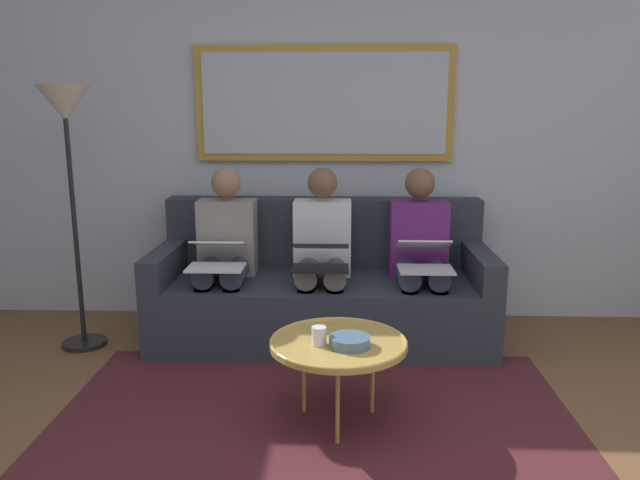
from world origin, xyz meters
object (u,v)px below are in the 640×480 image
Objects in this scene: framed_mirror at (324,104)px; person_right at (225,249)px; person_middle at (322,250)px; standing_lamp at (67,133)px; bowl at (350,341)px; couch at (322,290)px; laptop_white at (218,254)px; laptop_silver at (424,256)px; coffee_table at (338,344)px; laptop_black at (321,256)px; cup at (319,336)px; person_left at (420,251)px.

person_right is at bearing 35.52° from framed_mirror.
standing_lamp is at bearing 7.31° from person_middle.
person_right is (0.81, -1.21, 0.16)m from bowl.
couch is 5.76× the size of laptop_white.
standing_lamp reaches higher than laptop_silver.
coffee_table is at bearing 150.33° from standing_lamp.
couch is 3.30× the size of coffee_table.
laptop_black is (0.00, 0.70, -0.92)m from framed_mirror.
bowl is 1.00m from laptop_black.
person_right reaches higher than cup.
framed_mirror is at bearing -89.10° from cup.
cup is at bearing 124.72° from laptop_white.
laptop_white reaches higher than laptop_black.
person_right is (0.64, 0.00, 0.00)m from person_middle.
cup is at bearing 91.18° from couch.
coffee_table is at bearing 95.83° from person_middle.
standing_lamp is at bearing 12.33° from person_right.
person_right is (0.64, 0.46, -0.94)m from framed_mirror.
laptop_white is at bearing 47.30° from framed_mirror.
bowl is (-0.17, 1.28, 0.14)m from couch.
coffee_table is 1.28m from person_left.
couch reaches higher than laptop_white.
person_left is 3.26× the size of laptop_black.
couch is at bearing -88.82° from cup.
coffee_table is 1.08m from laptop_silver.
person_middle is 2.98× the size of laptop_white.
laptop_black is 0.91× the size of laptop_white.
person_middle reaches higher than bowl.
laptop_silver reaches higher than bowl.
couch is 1.28m from cup.
framed_mirror reaches higher than laptop_silver.
cup reaches higher than bowl.
framed_mirror is 1.16m from laptop_black.
framed_mirror reaches higher than person_right.
cup is (-0.03, 1.65, -1.08)m from framed_mirror.
person_middle is (0.64, 0.00, 0.00)m from person_left.
bowl is at bearing 95.85° from framed_mirror.
person_left is at bearing -159.32° from laptop_black.
person_right is at bearing 0.00° from person_middle.
coffee_table is at bearing 95.50° from couch.
person_left reaches higher than laptop_white.
person_right is (0.64, -0.24, -0.02)m from laptop_black.
person_right is (1.28, 0.00, 0.00)m from person_left.
framed_mirror is at bearing -157.07° from standing_lamp.
standing_lamp is (0.91, 0.20, 0.76)m from person_right.
person_left reaches higher than couch.
coffee_table is 0.12m from cup.
person_right is (0.67, -1.20, 0.14)m from cup.
framed_mirror reaches higher than person_left.
laptop_white is at bearing 90.00° from person_right.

